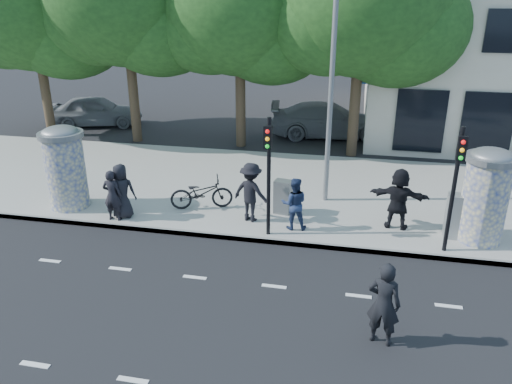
% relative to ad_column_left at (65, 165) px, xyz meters
% --- Properties ---
extents(ground, '(120.00, 120.00, 0.00)m').
position_rel_ad_column_left_xyz_m(ground, '(7.20, -4.50, -1.54)').
color(ground, black).
rests_on(ground, ground).
extents(sidewalk, '(40.00, 8.00, 0.15)m').
position_rel_ad_column_left_xyz_m(sidewalk, '(7.20, 3.00, -1.46)').
color(sidewalk, gray).
rests_on(sidewalk, ground).
extents(curb, '(40.00, 0.10, 0.16)m').
position_rel_ad_column_left_xyz_m(curb, '(7.20, -0.95, -1.46)').
color(curb, slate).
rests_on(curb, ground).
extents(lane_dash_far, '(32.00, 0.12, 0.01)m').
position_rel_ad_column_left_xyz_m(lane_dash_far, '(7.20, -3.10, -1.53)').
color(lane_dash_far, silver).
rests_on(lane_dash_far, ground).
extents(ad_column_left, '(1.36, 1.36, 2.65)m').
position_rel_ad_column_left_xyz_m(ad_column_left, '(0.00, 0.00, 0.00)').
color(ad_column_left, beige).
rests_on(ad_column_left, sidewalk).
extents(ad_column_right, '(1.36, 1.36, 2.65)m').
position_rel_ad_column_left_xyz_m(ad_column_right, '(12.40, 0.20, 0.00)').
color(ad_column_right, beige).
rests_on(ad_column_right, sidewalk).
extents(traffic_pole_near, '(0.22, 0.31, 3.40)m').
position_rel_ad_column_left_xyz_m(traffic_pole_near, '(6.60, -0.71, 0.69)').
color(traffic_pole_near, black).
rests_on(traffic_pole_near, sidewalk).
extents(traffic_pole_far, '(0.22, 0.31, 3.40)m').
position_rel_ad_column_left_xyz_m(traffic_pole_far, '(11.40, -0.71, 0.69)').
color(traffic_pole_far, black).
rests_on(traffic_pole_far, sidewalk).
extents(street_lamp, '(0.25, 0.93, 8.00)m').
position_rel_ad_column_left_xyz_m(street_lamp, '(8.00, 2.13, 3.26)').
color(street_lamp, slate).
rests_on(street_lamp, sidewalk).
extents(tree_far_left, '(7.20, 7.20, 9.26)m').
position_rel_ad_column_left_xyz_m(tree_far_left, '(-5.80, 8.00, 4.65)').
color(tree_far_left, '#38281C').
rests_on(tree_far_left, ground).
extents(tree_near_left, '(6.80, 6.80, 8.97)m').
position_rel_ad_column_left_xyz_m(tree_near_left, '(3.70, 8.20, 4.53)').
color(tree_near_left, '#38281C').
rests_on(tree_near_left, ground).
extents(ped_a, '(0.92, 0.69, 1.69)m').
position_rel_ad_column_left_xyz_m(ped_a, '(2.05, -0.41, -0.54)').
color(ped_a, black).
rests_on(ped_a, sidewalk).
extents(ped_b, '(0.58, 0.39, 1.58)m').
position_rel_ad_column_left_xyz_m(ped_b, '(1.86, -0.65, -0.60)').
color(ped_b, black).
rests_on(ped_b, sidewalk).
extents(ped_c, '(0.84, 0.70, 1.56)m').
position_rel_ad_column_left_xyz_m(ped_c, '(7.26, -0.14, -0.61)').
color(ped_c, navy).
rests_on(ped_c, sidewalk).
extents(ped_d, '(1.33, 1.02, 1.81)m').
position_rel_ad_column_left_xyz_m(ped_d, '(5.92, 0.16, -0.48)').
color(ped_d, black).
rests_on(ped_d, sidewalk).
extents(ped_f, '(1.76, 0.84, 1.82)m').
position_rel_ad_column_left_xyz_m(ped_f, '(10.19, 0.52, -0.48)').
color(ped_f, black).
rests_on(ped_f, sidewalk).
extents(man_road, '(0.75, 0.58, 1.81)m').
position_rel_ad_column_left_xyz_m(man_road, '(9.64, -4.65, -0.63)').
color(man_road, black).
rests_on(man_road, ground).
extents(bicycle, '(1.30, 2.09, 1.03)m').
position_rel_ad_column_left_xyz_m(bicycle, '(4.20, 0.72, -0.87)').
color(bicycle, black).
rests_on(bicycle, sidewalk).
extents(cabinet_left, '(0.57, 0.46, 1.07)m').
position_rel_ad_column_left_xyz_m(cabinet_left, '(6.78, 0.88, -0.85)').
color(cabinet_left, slate).
rests_on(cabinet_left, sidewalk).
extents(cabinet_right, '(0.63, 0.47, 1.28)m').
position_rel_ad_column_left_xyz_m(cabinet_right, '(11.78, 0.22, -0.75)').
color(cabinet_right, gray).
rests_on(cabinet_right, sidewalk).
extents(car_left, '(3.07, 4.98, 1.58)m').
position_rel_ad_column_left_xyz_m(car_left, '(-4.57, 10.25, -0.75)').
color(car_left, slate).
rests_on(car_left, ground).
extents(car_right, '(3.06, 5.88, 1.63)m').
position_rel_ad_column_left_xyz_m(car_right, '(7.53, 10.56, -0.72)').
color(car_right, slate).
rests_on(car_right, ground).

